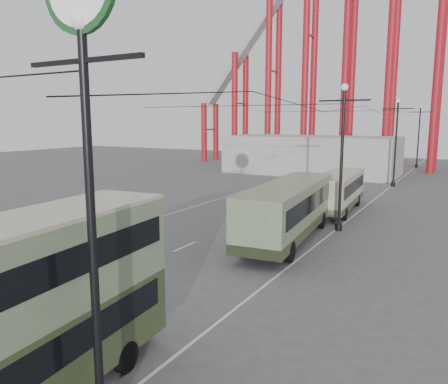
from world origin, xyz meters
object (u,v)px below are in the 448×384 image
Objects in this scene: pedestrian at (110,262)px; double_decker_bus at (20,310)px; single_decker_cream at (339,190)px; single_decker_green at (289,208)px; lamp_post_near at (84,82)px.

double_decker_bus is at bearing 93.89° from pedestrian.
single_decker_cream is at bearing -131.61° from pedestrian.
single_decker_green is 1.26× the size of single_decker_cream.
lamp_post_near reaches higher than single_decker_green.
double_decker_bus is at bearing -94.44° from single_decker_green.
single_decker_green is 11.19m from pedestrian.
single_decker_cream is (-0.00, 27.84, -1.02)m from double_decker_bus.
pedestrian is (-4.86, 7.81, -1.92)m from double_decker_bus.
single_decker_green is at bearing -95.69° from single_decker_cream.
single_decker_cream is (-1.72, 27.13, -6.17)m from lamp_post_near.
single_decker_cream is 6.19× the size of pedestrian.
single_decker_green is 9.88m from single_decker_cream.
double_decker_bus reaches higher than pedestrian.
single_decker_green is at bearing -142.09° from pedestrian.
double_decker_bus is (-1.72, -0.71, -5.15)m from lamp_post_near.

